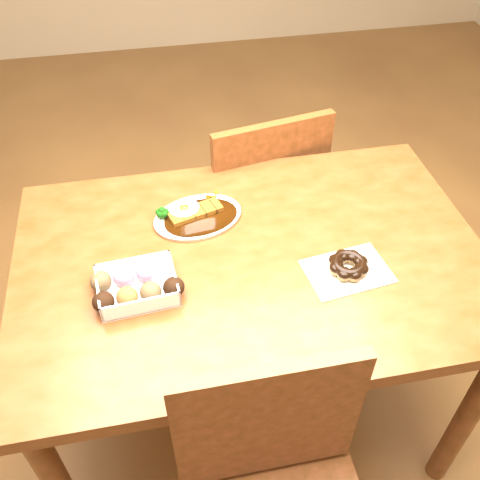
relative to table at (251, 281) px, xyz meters
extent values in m
plane|color=brown|center=(0.00, 0.00, -0.65)|extent=(6.00, 6.00, 0.00)
cube|color=#482A0E|center=(0.00, 0.00, 0.08)|extent=(1.20, 0.80, 0.04)
cylinder|color=#482A0E|center=(0.54, -0.34, -0.30)|extent=(0.06, 0.06, 0.71)
cylinder|color=#482A0E|center=(-0.54, 0.34, -0.30)|extent=(0.06, 0.06, 0.71)
cylinder|color=#482A0E|center=(0.54, 0.34, -0.30)|extent=(0.06, 0.06, 0.71)
cube|color=#482A0E|center=(0.12, 0.60, -0.22)|extent=(0.49, 0.49, 0.04)
cylinder|color=#482A0E|center=(0.26, 0.80, -0.45)|extent=(0.04, 0.04, 0.41)
cylinder|color=#482A0E|center=(-0.08, 0.74, -0.45)|extent=(0.04, 0.04, 0.41)
cylinder|color=#482A0E|center=(0.32, 0.46, -0.45)|extent=(0.04, 0.04, 0.41)
cylinder|color=#482A0E|center=(-0.02, 0.40, -0.45)|extent=(0.04, 0.04, 0.41)
cube|color=#482A0E|center=(0.15, 0.41, 0.02)|extent=(0.40, 0.10, 0.40)
cube|color=#482A0E|center=(-0.05, -0.41, 0.02)|extent=(0.40, 0.03, 0.40)
ellipsoid|color=white|center=(-0.12, 0.17, 0.10)|extent=(0.27, 0.22, 0.01)
ellipsoid|color=black|center=(-0.11, 0.15, 0.11)|extent=(0.23, 0.19, 0.01)
cube|color=#6B380C|center=(-0.12, 0.17, 0.12)|extent=(0.15, 0.09, 0.02)
ellipsoid|color=white|center=(-0.15, 0.18, 0.13)|extent=(0.10, 0.09, 0.01)
ellipsoid|color=#FFB214|center=(-0.15, 0.18, 0.13)|extent=(0.03, 0.03, 0.02)
cube|color=white|center=(-0.29, -0.07, 0.12)|extent=(0.19, 0.16, 0.05)
ellipsoid|color=black|center=(-0.37, -0.11, 0.13)|extent=(0.05, 0.05, 0.05)
ellipsoid|color=brown|center=(-0.31, -0.10, 0.13)|extent=(0.05, 0.05, 0.05)
ellipsoid|color=black|center=(-0.26, -0.10, 0.13)|extent=(0.05, 0.05, 0.05)
ellipsoid|color=black|center=(-0.21, -0.09, 0.13)|extent=(0.05, 0.05, 0.05)
ellipsoid|color=black|center=(-0.37, -0.04, 0.13)|extent=(0.05, 0.05, 0.05)
ellipsoid|color=pink|center=(-0.32, -0.04, 0.13)|extent=(0.05, 0.05, 0.05)
ellipsoid|color=pink|center=(-0.27, -0.03, 0.13)|extent=(0.05, 0.05, 0.05)
cube|color=silver|center=(0.22, -0.10, 0.10)|extent=(0.22, 0.17, 0.00)
torus|color=olive|center=(0.22, -0.10, 0.12)|extent=(0.11, 0.11, 0.03)
torus|color=black|center=(0.22, -0.10, 0.13)|extent=(0.10, 0.10, 0.02)
camera|label=1|loc=(-0.21, -0.93, 1.07)|focal=40.00mm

